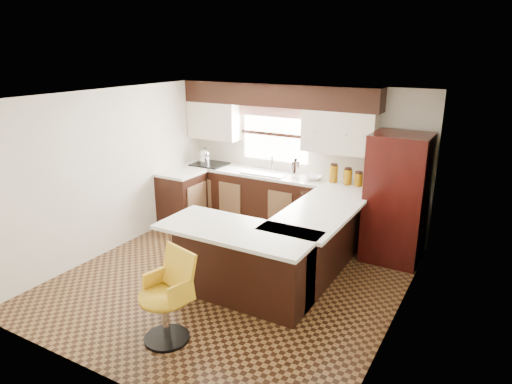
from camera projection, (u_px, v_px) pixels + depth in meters
The scene contains 30 objects.
floor at pixel (233, 278), 6.09m from camera, with size 4.40×4.40×0.00m, color #49301A.
ceiling at pixel (229, 96), 5.36m from camera, with size 4.40×4.40×0.00m, color silver.
wall_back at pixel (302, 158), 7.55m from camera, with size 4.40×4.40×0.00m, color beige.
wall_front at pixel (93, 261), 3.90m from camera, with size 4.40×4.40×0.00m, color beige.
wall_left at pixel (111, 172), 6.71m from camera, with size 4.40×4.40×0.00m, color beige.
wall_right at pixel (401, 223), 4.74m from camera, with size 4.40×4.40×0.00m, color beige.
base_cab_back at pixel (269, 201), 7.74m from camera, with size 3.30×0.60×0.90m, color black.
base_cab_left at pixel (182, 199), 7.84m from camera, with size 0.60×0.70×0.90m, color black.
counter_back at pixel (270, 175), 7.60m from camera, with size 3.30×0.60×0.04m, color silver.
counter_left at pixel (181, 173), 7.69m from camera, with size 0.60×0.70×0.04m, color silver.
soffit at pixel (277, 95), 7.28m from camera, with size 3.40×0.35×0.36m, color black.
upper_cab_left at pixel (215, 120), 8.01m from camera, with size 0.94×0.35×0.64m, color beige.
upper_cab_right at pixel (340, 132), 6.93m from camera, with size 1.14×0.35×0.64m, color beige.
window_pane at pixel (275, 134), 7.66m from camera, with size 1.20×0.02×0.90m, color white.
valance at pixel (274, 111), 7.51m from camera, with size 1.30×0.06×0.18m, color #D19B93.
sink at pixel (266, 172), 7.59m from camera, with size 0.75×0.45×0.03m, color #B2B2B7.
dishwasher at pixel (318, 218), 7.04m from camera, with size 0.58×0.03×0.78m, color black.
cooktop at pixel (210, 164), 8.13m from camera, with size 0.58×0.50×0.03m, color black.
peninsula_long at pixel (314, 244), 6.05m from camera, with size 0.60×1.95×0.90m, color black.
peninsula_return at pixel (243, 265), 5.49m from camera, with size 1.65×0.60×0.90m, color black.
counter_pen_long at pixel (319, 212), 5.88m from camera, with size 0.84×1.95×0.04m, color silver.
counter_pen_return at pixel (237, 231), 5.28m from camera, with size 1.89×0.84×0.04m, color silver.
refrigerator at pixel (397, 198), 6.42m from camera, with size 0.79×0.75×1.83m, color black.
bar_chair at pixel (164, 298), 4.68m from camera, with size 0.52×0.52×0.98m, color gold, non-canonical shape.
kettle at pixel (205, 155), 8.13m from camera, with size 0.20×0.20×0.28m, color silver, non-canonical shape.
percolator at pixel (295, 169), 7.33m from camera, with size 0.14×0.14×0.27m, color silver.
mixing_bowl at pixel (313, 178), 7.22m from camera, with size 0.27×0.27×0.07m, color white.
canister_large at pixel (333, 174), 7.05m from camera, with size 0.13×0.13×0.26m, color #916009.
canister_med at pixel (348, 177), 6.95m from camera, with size 0.13×0.13×0.23m, color #916009.
canister_small at pixel (358, 180), 6.87m from camera, with size 0.13×0.13×0.19m, color #916009.
Camera 1 is at (2.96, -4.59, 2.95)m, focal length 32.00 mm.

